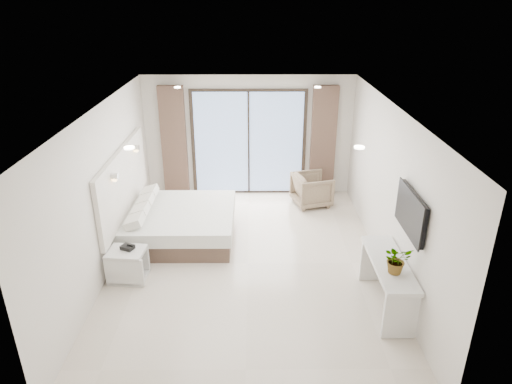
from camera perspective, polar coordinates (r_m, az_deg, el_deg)
ground at (r=7.96m, az=-1.04°, el=-8.92°), size 6.20×6.20×0.00m
room_shell at (r=8.01m, az=-2.49°, el=3.91°), size 4.62×6.22×2.72m
bed at (r=8.73m, az=-9.58°, el=-3.88°), size 2.01×1.92×0.70m
nightstand at (r=7.71m, az=-15.75°, el=-8.76°), size 0.62×0.52×0.52m
phone at (r=7.60m, az=-15.76°, el=-6.67°), size 0.24×0.22×0.06m
console_desk at (r=6.95m, az=16.17°, el=-9.85°), size 0.47×1.52×0.77m
plant at (r=6.54m, az=17.14°, el=-8.40°), size 0.45×0.48×0.32m
armchair at (r=9.99m, az=7.01°, el=0.48°), size 0.87×0.90×0.77m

